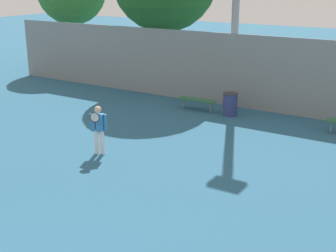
{
  "coord_description": "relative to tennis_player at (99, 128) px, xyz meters",
  "views": [
    {
      "loc": [
        5.53,
        -2.96,
        5.2
      ],
      "look_at": [
        -1.74,
        8.57,
        0.87
      ],
      "focal_mm": 50.0,
      "sensor_mm": 36.0,
      "label": 1
    }
  ],
  "objects": [
    {
      "name": "tennis_player",
      "position": [
        0.0,
        0.0,
        0.0
      ],
      "size": [
        0.51,
        0.48,
        1.52
      ],
      "rotation": [
        0.0,
        0.0,
        0.34
      ],
      "color": "silver",
      "rests_on": "ground_plane"
    },
    {
      "name": "trash_bin",
      "position": [
        1.59,
        6.02,
        -0.4
      ],
      "size": [
        0.58,
        0.58,
        0.91
      ],
      "color": "navy",
      "rests_on": "ground_plane"
    },
    {
      "name": "back_fence",
      "position": [
        3.48,
        7.37,
        0.67
      ],
      "size": [
        29.6,
        0.06,
        3.04
      ],
      "color": "gray",
      "rests_on": "ground_plane"
    },
    {
      "name": "bench_courtside_near",
      "position": [
        0.11,
        6.01,
        -0.44
      ],
      "size": [
        1.61,
        0.4,
        0.45
      ],
      "color": "#28663D",
      "rests_on": "ground_plane"
    }
  ]
}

